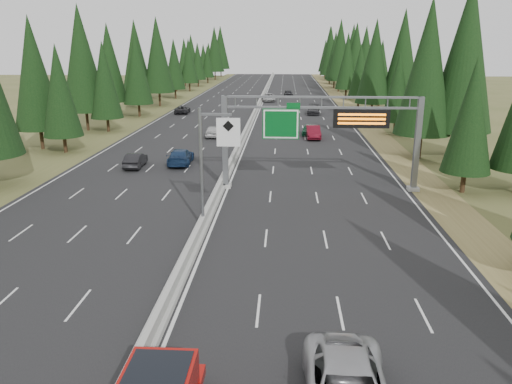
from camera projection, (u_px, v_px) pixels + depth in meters
road at (254, 116)px, 85.99m from camera, size 32.00×260.00×0.08m
shoulder_right at (358, 117)px, 85.00m from camera, size 3.60×260.00×0.06m
shoulder_left at (152, 115)px, 86.98m from camera, size 3.60×260.00×0.06m
median_barrier at (254, 114)px, 85.88m from camera, size 0.70×260.00×0.85m
sign_gantry at (329, 129)px, 40.81m from camera, size 16.75×0.98×7.80m
hov_sign_pole at (210, 161)px, 31.93m from camera, size 2.80×0.50×8.00m
tree_row_right at (395, 61)px, 76.76m from camera, size 11.70×241.39×18.62m
tree_row_left at (101, 64)px, 74.01m from camera, size 11.39×241.64×19.00m
car_ahead_green at (309, 129)px, 67.92m from camera, size 2.07×4.29×1.41m
car_ahead_dkred at (313, 132)px, 65.21m from camera, size 1.89×5.06×1.65m
car_ahead_dkgrey at (314, 110)px, 88.12m from camera, size 2.54×5.42×1.53m
car_ahead_white at (269, 97)px, 108.40m from camera, size 3.10×6.10×1.65m
car_ahead_far at (288, 93)px, 118.02m from camera, size 2.30×4.77×1.57m
car_onc_near at (135, 160)px, 49.80m from camera, size 1.71×4.43×1.44m
car_onc_blue at (181, 156)px, 51.05m from camera, size 2.47×5.56×1.58m
car_onc_white at (213, 131)px, 66.28m from camera, size 1.92×4.46×1.50m
car_onc_far at (183, 109)px, 89.16m from camera, size 2.47×5.05×1.38m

